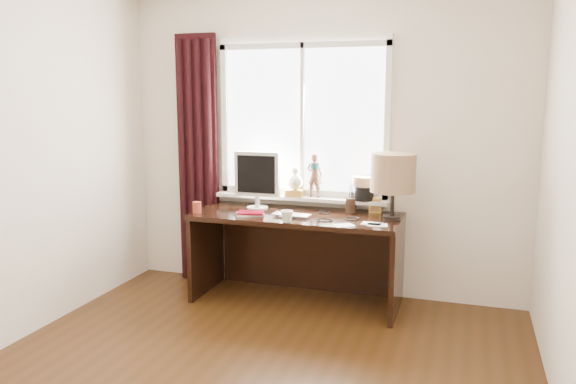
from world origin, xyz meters
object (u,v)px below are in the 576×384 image
(table_lamp, at_px, (393,174))
(red_cup, at_px, (197,207))
(desk, at_px, (300,240))
(monitor, at_px, (257,177))
(laptop, at_px, (292,215))
(mug, at_px, (287,216))

(table_lamp, bearing_deg, red_cup, -170.75)
(red_cup, xyz_separation_m, desk, (0.80, 0.31, -0.29))
(monitor, relative_size, table_lamp, 0.94)
(laptop, height_order, monitor, monitor)
(desk, bearing_deg, mug, -87.81)
(laptop, bearing_deg, table_lamp, 17.23)
(desk, relative_size, monitor, 3.47)
(desk, height_order, monitor, monitor)
(mug, relative_size, desk, 0.06)
(monitor, bearing_deg, desk, -2.02)
(mug, bearing_deg, desk, 92.19)
(mug, distance_m, desk, 0.49)
(laptop, bearing_deg, desk, 94.10)
(mug, bearing_deg, monitor, 134.48)
(monitor, bearing_deg, table_lamp, -3.23)
(mug, height_order, red_cup, mug)
(desk, distance_m, table_lamp, 0.98)
(red_cup, bearing_deg, table_lamp, 9.25)
(laptop, relative_size, red_cup, 3.28)
(monitor, xyz_separation_m, table_lamp, (1.16, -0.07, 0.09))
(desk, xyz_separation_m, table_lamp, (0.77, -0.05, 0.61))
(table_lamp, bearing_deg, monitor, 176.77)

